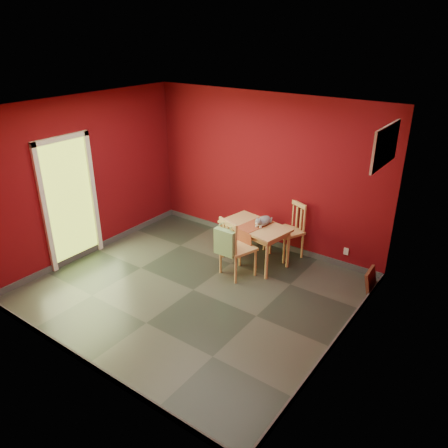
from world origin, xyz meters
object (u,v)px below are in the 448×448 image
Objects in this scene: chair_far_left at (259,218)px; picture_frame at (371,282)px; dining_table at (255,230)px; cat at (264,219)px; chair_far_right at (289,229)px; tote_bag at (225,242)px; chair_near at (236,247)px.

chair_far_left is 2.30m from picture_frame.
cat is (0.11, 0.09, 0.18)m from dining_table.
dining_table is at bearing -63.24° from chair_far_left.
chair_far_right is 1.38m from tote_bag.
dining_table is 0.76m from tote_bag.
chair_near is (-0.02, -0.54, -0.10)m from dining_table.
dining_table is at bearing -173.44° from picture_frame.
tote_bag is (-0.06, -0.76, 0.06)m from dining_table.
chair_far_right is 2.51× the size of cat.
chair_far_left is at bearing 168.92° from picture_frame.
dining_table is 2.48× the size of tote_bag.
tote_bag is at bearing -70.01° from cat.
cat is at bearing -52.48° from chair_far_left.
chair_far_right is (0.35, 0.55, -0.11)m from dining_table.
chair_far_right is at bearing -8.80° from chair_far_left.
chair_far_right reaches higher than tote_bag.
chair_far_right is at bearing 72.69° from tote_bag.
cat is at bearing 78.73° from tote_bag.
cat reaches higher than dining_table.
tote_bag reaches higher than cat.
cat is 1.90m from picture_frame.
dining_table is 0.75m from chair_far_left.
tote_bag is 2.25m from picture_frame.
chair_near is 0.28m from tote_bag.
chair_far_left reaches higher than dining_table.
chair_near reaches higher than chair_far_left.
dining_table is 3.08× the size of cat.
chair_far_left reaches higher than tote_bag.
chair_far_left reaches higher than picture_frame.
chair_far_left is at bearing 100.76° from tote_bag.
dining_table is at bearing -109.48° from cat.
chair_far_left is (-0.33, 0.66, -0.12)m from dining_table.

